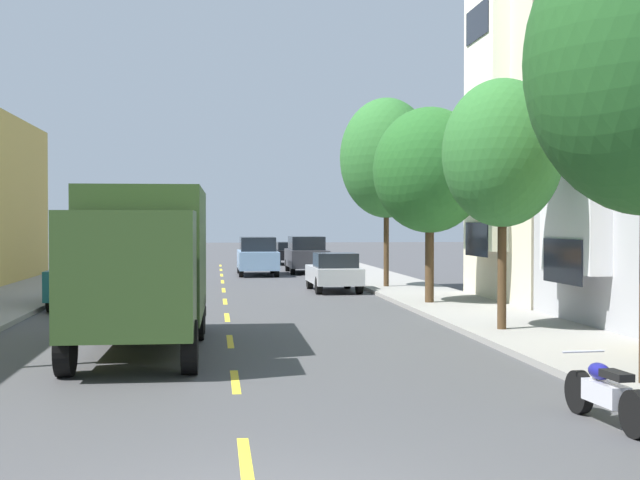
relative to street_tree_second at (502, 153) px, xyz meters
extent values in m
plane|color=#424244|center=(-6.40, 17.61, -4.29)|extent=(160.00, 160.00, 0.00)
cube|color=gray|center=(-13.50, 15.61, -4.22)|extent=(3.20, 120.00, 0.14)
cube|color=gray|center=(0.70, 15.61, -4.22)|extent=(3.20, 120.00, 0.14)
cube|color=yellow|center=(-6.40, -10.39, -4.29)|extent=(0.14, 2.20, 0.01)
cube|color=yellow|center=(-6.40, -5.39, -4.29)|extent=(0.14, 2.20, 0.01)
cube|color=yellow|center=(-6.40, -0.39, -4.29)|extent=(0.14, 2.20, 0.01)
cube|color=yellow|center=(-6.40, 4.61, -4.29)|extent=(0.14, 2.20, 0.01)
cube|color=yellow|center=(-6.40, 9.61, -4.29)|extent=(0.14, 2.20, 0.01)
cube|color=yellow|center=(-6.40, 14.61, -4.29)|extent=(0.14, 2.20, 0.01)
cube|color=yellow|center=(-6.40, 19.61, -4.29)|extent=(0.14, 2.20, 0.01)
cube|color=yellow|center=(-6.40, 24.61, -4.29)|extent=(0.14, 2.20, 0.01)
cube|color=yellow|center=(-6.40, 29.61, -4.29)|extent=(0.14, 2.20, 0.01)
cube|color=yellow|center=(-6.40, 34.61, -4.29)|extent=(0.14, 2.20, 0.01)
cube|color=silver|center=(2.02, 0.61, 0.84)|extent=(0.55, 3.12, 7.41)
cube|color=#1E232D|center=(1.73, 0.61, -2.58)|extent=(0.04, 2.37, 1.10)
cube|color=#1E232D|center=(1.73, 0.61, 0.27)|extent=(0.04, 2.37, 1.10)
cube|color=#1E232D|center=(1.73, 0.61, 3.12)|extent=(0.04, 2.37, 1.10)
cube|color=white|center=(2.02, 7.74, 2.05)|extent=(0.55, 3.12, 9.15)
cube|color=#1E232D|center=(1.73, 7.74, -2.18)|extent=(0.04, 2.37, 1.10)
cube|color=#1E232D|center=(1.73, 7.74, 1.34)|extent=(0.04, 2.37, 1.10)
cube|color=#1E232D|center=(1.73, 7.74, 4.86)|extent=(0.04, 2.37, 1.10)
cylinder|color=#47331E|center=(0.00, 0.00, -2.72)|extent=(0.21, 0.21, 2.85)
ellipsoid|color=#2D6B2D|center=(0.00, 0.00, 0.01)|extent=(2.84, 2.84, 3.50)
cylinder|color=#47331E|center=(0.00, 7.06, -2.80)|extent=(0.28, 0.28, 2.69)
ellipsoid|color=#235B23|center=(0.00, 7.06, 0.03)|extent=(3.58, 3.58, 3.97)
cylinder|color=#47331E|center=(0.00, 14.11, -2.50)|extent=(0.21, 0.21, 3.30)
ellipsoid|color=#2D6B2D|center=(0.00, 14.11, 0.92)|extent=(3.68, 3.68, 4.74)
cube|color=#2D471E|center=(-8.19, -0.57, -2.27)|extent=(2.46, 5.66, 2.72)
cube|color=#2D471E|center=(-8.23, -4.54, -2.53)|extent=(2.33, 1.93, 2.20)
cube|color=black|center=(-8.24, -5.44, -2.05)|extent=(2.02, 0.10, 0.97)
cube|color=black|center=(-8.16, 2.17, -3.86)|extent=(2.40, 0.19, 0.24)
cylinder|color=black|center=(-9.29, -4.58, -3.81)|extent=(0.29, 0.96, 0.96)
cylinder|color=black|center=(-7.17, -4.60, -3.81)|extent=(0.29, 0.96, 0.96)
cylinder|color=black|center=(-9.23, 1.06, -3.81)|extent=(0.29, 0.96, 0.96)
cylinder|color=black|center=(-7.11, 1.04, -3.81)|extent=(0.29, 0.96, 0.96)
cylinder|color=black|center=(-9.24, -0.04, -3.81)|extent=(0.29, 0.96, 0.96)
cylinder|color=black|center=(-7.12, -0.06, -3.81)|extent=(0.29, 0.96, 0.96)
cube|color=orange|center=(-10.90, 31.20, -3.56)|extent=(2.07, 5.32, 0.80)
cube|color=black|center=(-10.91, 30.03, -2.86)|extent=(1.78, 1.61, 0.60)
cylinder|color=black|center=(-11.81, 29.41, -3.96)|extent=(0.23, 0.66, 0.66)
cylinder|color=black|center=(-10.03, 29.39, -3.96)|extent=(0.23, 0.66, 0.66)
cylinder|color=black|center=(-11.77, 33.01, -3.96)|extent=(0.23, 0.66, 0.66)
cylinder|color=black|center=(-9.99, 32.99, -3.96)|extent=(0.23, 0.66, 0.66)
cube|color=black|center=(-2.05, 35.96, -3.66)|extent=(1.89, 4.54, 0.60)
cube|color=black|center=(-2.05, 35.73, -3.11)|extent=(1.63, 2.19, 0.50)
cylinder|color=black|center=(-1.29, 37.51, -3.96)|extent=(0.23, 0.66, 0.66)
cylinder|color=black|center=(-2.87, 37.47, -3.96)|extent=(0.23, 0.66, 0.66)
cylinder|color=black|center=(-1.23, 34.45, -3.96)|extent=(0.23, 0.66, 0.66)
cylinder|color=black|center=(-2.81, 34.41, -3.96)|extent=(0.23, 0.66, 0.66)
cube|color=#333338|center=(-1.93, 26.18, -3.51)|extent=(1.96, 4.80, 0.90)
cube|color=black|center=(-1.93, 26.18, -2.71)|extent=(1.72, 2.79, 0.70)
cylinder|color=black|center=(-1.07, 27.82, -3.96)|extent=(0.22, 0.66, 0.66)
cylinder|color=black|center=(-2.80, 27.81, -3.96)|extent=(0.22, 0.66, 0.66)
cylinder|color=black|center=(-1.06, 24.55, -3.96)|extent=(0.22, 0.66, 0.66)
cylinder|color=black|center=(-2.79, 24.55, -3.96)|extent=(0.22, 0.66, 0.66)
cube|color=#195B60|center=(-10.71, 8.44, -3.51)|extent=(1.97, 4.81, 0.90)
cube|color=black|center=(-10.71, 8.44, -2.71)|extent=(1.73, 2.79, 0.70)
cylinder|color=black|center=(-11.59, 6.81, -3.96)|extent=(0.22, 0.66, 0.66)
cylinder|color=black|center=(-9.86, 6.80, -3.96)|extent=(0.22, 0.66, 0.66)
cylinder|color=black|center=(-11.57, 10.07, -3.96)|extent=(0.22, 0.66, 0.66)
cylinder|color=black|center=(-9.84, 10.07, -3.96)|extent=(0.22, 0.66, 0.66)
cube|color=#B2B5BA|center=(-2.18, 13.56, -3.65)|extent=(1.80, 4.03, 0.62)
cube|color=black|center=(-2.17, 13.08, -3.06)|extent=(1.56, 1.70, 0.55)
cylinder|color=black|center=(-1.44, 14.93, -3.96)|extent=(0.23, 0.66, 0.66)
cylinder|color=black|center=(-2.96, 14.91, -3.96)|extent=(0.23, 0.66, 0.66)
cylinder|color=black|center=(-1.40, 12.21, -3.96)|extent=(0.23, 0.66, 0.66)
cylinder|color=black|center=(-2.92, 12.19, -3.96)|extent=(0.23, 0.66, 0.66)
cube|color=silver|center=(-10.62, 19.39, -3.65)|extent=(1.75, 4.00, 0.62)
cube|color=black|center=(-10.62, 19.87, -3.06)|extent=(1.53, 1.68, 0.55)
cylinder|color=black|center=(-11.39, 18.03, -3.96)|extent=(0.22, 0.66, 0.66)
cylinder|color=black|center=(-9.87, 18.03, -3.96)|extent=(0.22, 0.66, 0.66)
cylinder|color=black|center=(-11.38, 20.75, -3.96)|extent=(0.22, 0.66, 0.66)
cylinder|color=black|center=(-9.86, 20.75, -3.96)|extent=(0.22, 0.66, 0.66)
cube|color=#7A9EC6|center=(-4.60, 24.42, -3.51)|extent=(1.95, 4.80, 0.90)
cube|color=black|center=(-4.60, 24.42, -2.71)|extent=(1.72, 2.78, 0.70)
cylinder|color=black|center=(-3.74, 26.05, -3.96)|extent=(0.22, 0.66, 0.66)
cylinder|color=black|center=(-5.46, 26.05, -3.96)|extent=(0.22, 0.66, 0.66)
cylinder|color=black|center=(-3.74, 22.79, -3.96)|extent=(0.22, 0.66, 0.66)
cylinder|color=black|center=(-5.46, 22.79, -3.96)|extent=(0.22, 0.66, 0.66)
cylinder|color=black|center=(-1.71, -8.41, -3.99)|extent=(0.19, 0.61, 0.60)
cylinder|color=black|center=(-1.59, -9.86, -3.99)|extent=(0.19, 0.61, 0.60)
cube|color=silver|center=(-1.65, -9.14, -3.87)|extent=(0.34, 0.83, 0.28)
ellipsoid|color=navy|center=(-1.66, -8.96, -3.61)|extent=(0.24, 0.48, 0.22)
cube|color=black|center=(-1.63, -9.40, -3.59)|extent=(0.26, 0.54, 0.10)
cylinder|color=silver|center=(-1.70, -8.53, -3.41)|extent=(0.62, 0.08, 0.03)
camera|label=1|loc=(-6.73, -20.07, -1.64)|focal=49.38mm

